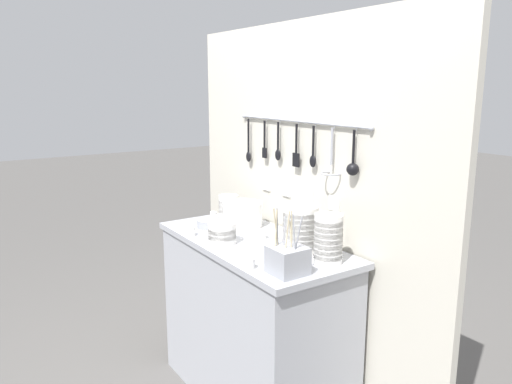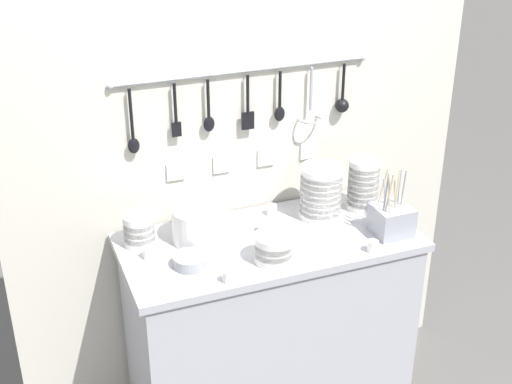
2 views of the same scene
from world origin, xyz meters
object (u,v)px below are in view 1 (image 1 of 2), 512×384
at_px(cutlery_caddy, 288,260).
at_px(cup_by_caddy, 291,234).
at_px(plate_stack, 243,214).
at_px(cup_front_right, 250,263).
at_px(cup_beside_plates, 192,232).
at_px(bowl_stack_back_corner, 229,206).
at_px(bowl_stack_tall_left, 222,233).
at_px(bowl_stack_short_front, 300,229).
at_px(steel_mixing_bowl, 208,223).
at_px(cup_back_left, 214,216).
at_px(bowl_stack_nested_right, 328,239).
at_px(cup_centre, 262,234).

bearing_deg(cutlery_caddy, cup_by_caddy, 140.99).
xyz_separation_m(plate_stack, cup_front_right, (0.56, -0.31, -0.05)).
bearing_deg(cup_beside_plates, bowl_stack_back_corner, 122.63).
bearing_deg(bowl_stack_tall_left, bowl_stack_short_front, 39.09).
bearing_deg(bowl_stack_tall_left, steel_mixing_bowl, 164.95).
bearing_deg(steel_mixing_bowl, cup_beside_plates, -58.16).
height_order(cup_front_right, cup_back_left, same).
xyz_separation_m(bowl_stack_nested_right, cup_back_left, (-0.90, -0.07, -0.09)).
bearing_deg(cup_centre, bowl_stack_back_corner, 170.61).
distance_m(bowl_stack_short_front, bowl_stack_tall_left, 0.39).
relative_size(steel_mixing_bowl, cup_back_left, 2.81).
xyz_separation_m(bowl_stack_back_corner, cup_beside_plates, (0.23, -0.35, -0.04)).
bearing_deg(cutlery_caddy, bowl_stack_short_front, 131.41).
xyz_separation_m(plate_stack, cup_back_left, (-0.22, -0.06, -0.05)).
xyz_separation_m(cutlery_caddy, cup_front_right, (-0.13, -0.10, -0.04)).
height_order(cutlery_caddy, cup_back_left, cutlery_caddy).
distance_m(bowl_stack_back_corner, cup_back_left, 0.11).
xyz_separation_m(bowl_stack_nested_right, plate_stack, (-0.69, -0.01, -0.04)).
relative_size(steel_mixing_bowl, cup_front_right, 2.81).
height_order(steel_mixing_bowl, cup_centre, cup_centre).
bearing_deg(cup_back_left, bowl_stack_back_corner, 94.25).
xyz_separation_m(plate_stack, cup_by_caddy, (0.32, 0.08, -0.05)).
height_order(cup_beside_plates, cup_back_left, same).
distance_m(steel_mixing_bowl, cup_centre, 0.35).
bearing_deg(cup_by_caddy, bowl_stack_short_front, -24.40).
bearing_deg(bowl_stack_back_corner, cup_front_right, -24.36).
distance_m(plate_stack, cup_centre, 0.25).
distance_m(steel_mixing_bowl, cup_front_right, 0.67).
bearing_deg(cup_centre, plate_stack, 172.03).
bearing_deg(cup_by_caddy, cup_centre, -124.66).
xyz_separation_m(bowl_stack_nested_right, cutlery_caddy, (0.00, -0.22, -0.05)).
relative_size(plate_stack, cutlery_caddy, 0.78).
xyz_separation_m(bowl_stack_tall_left, cup_by_caddy, (0.13, 0.32, -0.03)).
distance_m(bowl_stack_tall_left, plate_stack, 0.31).
bearing_deg(cup_front_right, bowl_stack_tall_left, 168.85).
relative_size(cup_beside_plates, cup_centre, 1.00).
distance_m(bowl_stack_short_front, cup_front_right, 0.33).
xyz_separation_m(cutlery_caddy, cup_back_left, (-0.91, 0.15, -0.04)).
distance_m(bowl_stack_tall_left, cutlery_caddy, 0.50).
bearing_deg(bowl_stack_tall_left, cup_centre, 77.90).
height_order(steel_mixing_bowl, cutlery_caddy, cutlery_caddy).
height_order(cup_by_caddy, cup_centre, same).
distance_m(bowl_stack_nested_right, cup_centre, 0.46).
bearing_deg(cup_front_right, cup_beside_plates, 179.77).
height_order(bowl_stack_back_corner, bowl_stack_tall_left, bowl_stack_back_corner).
bearing_deg(cutlery_caddy, cup_front_right, -143.56).
relative_size(plate_stack, cup_back_left, 4.79).
relative_size(cup_front_right, cup_by_caddy, 1.00).
height_order(bowl_stack_back_corner, cup_by_caddy, bowl_stack_back_corner).
bearing_deg(steel_mixing_bowl, cup_centre, 21.45).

